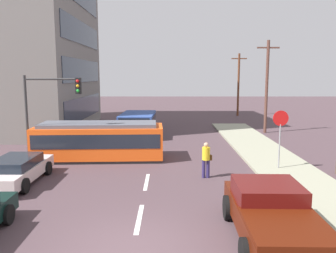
# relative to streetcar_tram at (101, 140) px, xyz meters

# --- Properties ---
(ground_plane) EXTENTS (120.00, 120.00, 0.00)m
(ground_plane) POSITION_rel_streetcar_tram_xyz_m (2.93, -0.28, -1.08)
(ground_plane) COLOR #4C393E
(sidewalk_curb_right) EXTENTS (3.20, 36.00, 0.14)m
(sidewalk_curb_right) POSITION_rel_streetcar_tram_xyz_m (9.73, -4.28, -1.01)
(sidewalk_curb_right) COLOR #9A9A81
(sidewalk_curb_right) RESTS_ON ground
(lane_stripe_1) EXTENTS (0.16, 2.40, 0.01)m
(lane_stripe_1) POSITION_rel_streetcar_tram_xyz_m (2.93, -8.28, -1.08)
(lane_stripe_1) COLOR silver
(lane_stripe_1) RESTS_ON ground
(lane_stripe_2) EXTENTS (0.16, 2.40, 0.01)m
(lane_stripe_2) POSITION_rel_streetcar_tram_xyz_m (2.93, -4.28, -1.08)
(lane_stripe_2) COLOR silver
(lane_stripe_2) RESTS_ON ground
(lane_stripe_3) EXTENTS (0.16, 2.40, 0.01)m
(lane_stripe_3) POSITION_rel_streetcar_tram_xyz_m (2.93, 6.00, -1.08)
(lane_stripe_3) COLOR silver
(lane_stripe_3) RESTS_ON ground
(lane_stripe_4) EXTENTS (0.16, 2.40, 0.01)m
(lane_stripe_4) POSITION_rel_streetcar_tram_xyz_m (2.93, 12.00, -1.08)
(lane_stripe_4) COLOR silver
(lane_stripe_4) RESTS_ON ground
(streetcar_tram) EXTENTS (7.23, 2.83, 2.10)m
(streetcar_tram) POSITION_rel_streetcar_tram_xyz_m (0.00, 0.00, 0.00)
(streetcar_tram) COLOR #F25317
(streetcar_tram) RESTS_ON ground
(city_bus) EXTENTS (2.66, 5.11, 1.79)m
(city_bus) POSITION_rel_streetcar_tram_xyz_m (1.53, 7.63, -0.06)
(city_bus) COLOR #2E4B96
(city_bus) RESTS_ON ground
(pedestrian_crossing) EXTENTS (0.46, 0.36, 1.67)m
(pedestrian_crossing) POSITION_rel_streetcar_tram_xyz_m (5.65, -3.63, -0.14)
(pedestrian_crossing) COLOR navy
(pedestrian_crossing) RESTS_ON ground
(pickup_truck_parked) EXTENTS (2.37, 5.05, 1.55)m
(pickup_truck_parked) POSITION_rel_streetcar_tram_xyz_m (6.84, -9.80, -0.29)
(pickup_truck_parked) COLOR #4B1406
(pickup_truck_parked) RESTS_ON ground
(parked_sedan_mid) EXTENTS (1.94, 4.47, 1.19)m
(parked_sedan_mid) POSITION_rel_streetcar_tram_xyz_m (-2.73, -4.50, -0.46)
(parked_sedan_mid) COLOR silver
(parked_sedan_mid) RESTS_ON ground
(stop_sign) EXTENTS (0.76, 0.07, 2.88)m
(stop_sign) POSITION_rel_streetcar_tram_xyz_m (9.42, -2.40, 1.11)
(stop_sign) COLOR gray
(stop_sign) RESTS_ON sidewalk_curb_right
(traffic_light_mast) EXTENTS (2.99, 0.33, 4.73)m
(traffic_light_mast) POSITION_rel_streetcar_tram_xyz_m (-2.35, -1.15, 2.26)
(traffic_light_mast) COLOR #333333
(traffic_light_mast) RESTS_ON ground
(utility_pole_mid) EXTENTS (1.80, 0.24, 7.54)m
(utility_pole_mid) POSITION_rel_streetcar_tram_xyz_m (11.97, 9.18, 2.86)
(utility_pole_mid) COLOR brown
(utility_pole_mid) RESTS_ON ground
(utility_pole_far) EXTENTS (1.80, 0.24, 7.27)m
(utility_pole_far) POSITION_rel_streetcar_tram_xyz_m (12.16, 21.54, 2.73)
(utility_pole_far) COLOR brown
(utility_pole_far) RESTS_ON ground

